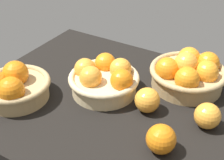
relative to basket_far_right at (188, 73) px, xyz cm
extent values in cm
cube|color=black|center=(-20.90, -18.66, -6.87)|extent=(84.00, 72.00, 3.00)
cylinder|color=tan|center=(-0.32, 0.25, -2.37)|extent=(23.42, 23.42, 5.99)
torus|color=tan|center=(-0.32, 0.25, 0.62)|extent=(25.38, 25.38, 1.96)
sphere|color=orange|center=(5.70, -0.14, 2.12)|extent=(7.76, 7.76, 7.76)
sphere|color=orange|center=(-5.69, -5.24, 2.43)|extent=(7.76, 7.76, 7.76)
sphere|color=orange|center=(-2.10, 5.37, 2.41)|extent=(7.76, 7.76, 7.76)
sphere|color=orange|center=(4.33, 6.10, 2.00)|extent=(7.76, 7.76, 7.76)
sphere|color=#F49E33|center=(-1.00, -1.15, 3.77)|extent=(7.76, 7.76, 7.76)
sphere|color=orange|center=(1.85, -7.40, 2.32)|extent=(7.76, 7.76, 7.76)
cylinder|color=#D3BC8C|center=(-22.46, -16.89, -2.64)|extent=(21.14, 21.14, 5.45)
torus|color=#D3BC8C|center=(-22.46, -16.89, 0.08)|extent=(23.09, 23.09, 1.95)
sphere|color=#F49E33|center=(-24.67, -21.13, 1.86)|extent=(7.24, 7.24, 7.24)
sphere|color=#F49E33|center=(-19.30, -11.60, 1.61)|extent=(7.24, 7.24, 7.24)
sphere|color=#F49E33|center=(-29.70, -17.01, 1.16)|extent=(7.24, 7.24, 7.24)
sphere|color=orange|center=(-25.89, -10.44, 1.20)|extent=(7.24, 7.24, 7.24)
sphere|color=orange|center=(-15.53, -17.52, 1.75)|extent=(7.24, 7.24, 7.24)
cylinder|color=tan|center=(-44.38, -34.09, -2.58)|extent=(19.89, 19.89, 5.58)
torus|color=tan|center=(-44.38, -34.09, 0.21)|extent=(21.82, 21.82, 1.92)
sphere|color=orange|center=(-45.41, -32.52, 2.68)|extent=(8.18, 8.18, 8.18)
sphere|color=orange|center=(-40.85, -39.07, 1.85)|extent=(8.18, 8.18, 8.18)
sphere|color=#F49E33|center=(11.62, -16.52, -1.61)|extent=(7.52, 7.52, 7.52)
sphere|color=#F49E33|center=(-6.03, -18.80, -1.52)|extent=(7.70, 7.70, 7.70)
sphere|color=orange|center=(4.25, -31.98, -1.43)|extent=(7.88, 7.88, 7.88)
camera|label=1|loc=(24.34, -90.01, 55.98)|focal=51.33mm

